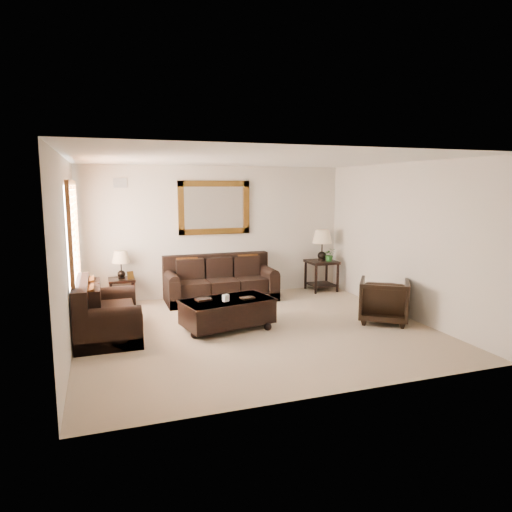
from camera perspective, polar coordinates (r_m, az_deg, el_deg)
name	(u,v)px	position (r m, az deg, el deg)	size (l,w,h in m)	color
room	(255,246)	(7.18, -0.07, 1.20)	(5.51, 5.01, 2.71)	gray
window	(74,234)	(7.68, -21.83, 2.57)	(0.07, 1.96, 1.66)	white
mirror	(214,208)	(9.48, -5.22, 6.03)	(1.50, 0.06, 1.10)	#4C2D0F
air_vent	(120,183)	(9.22, -16.63, 8.74)	(0.25, 0.02, 0.18)	#999999
sofa	(220,284)	(9.29, -4.50, -3.49)	(2.20, 0.95, 0.90)	black
loveseat	(104,316)	(7.40, -18.52, -7.14)	(0.93, 1.57, 0.88)	black
end_table_left	(121,270)	(9.10, -16.48, -1.70)	(0.49, 0.49, 1.07)	black
end_table_right	(322,251)	(10.10, 8.24, 0.61)	(0.61, 0.61, 1.35)	black
coffee_table	(227,311)	(7.42, -3.59, -6.82)	(1.56, 1.05, 0.61)	black
armchair	(384,298)	(8.07, 15.69, -5.11)	(0.79, 0.74, 0.81)	black
potted_plant	(330,256)	(10.07, 9.19, 0.00)	(0.26, 0.29, 0.22)	#22551D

